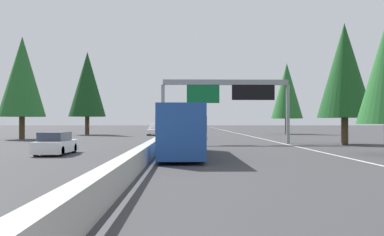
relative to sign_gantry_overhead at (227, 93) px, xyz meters
The scene contains 16 objects.
ground_plane 25.72m from the sign_gantry_overhead, 13.84° to the left, with size 320.00×320.00×0.00m, color #38383A.
median_barrier 45.18m from the sign_gantry_overhead, ahead, with size 180.00×0.56×0.90m, color #ADAAA3.
shoulder_stripe_right 35.29m from the sign_gantry_overhead, ahead, with size 160.00×0.16×0.01m, color silver.
shoulder_stripe_median 35.33m from the sign_gantry_overhead, ahead, with size 160.00×0.16×0.01m, color silver.
sign_gantry_overhead is the anchor object (origin of this frame).
bus_distant_a 14.73m from the sign_gantry_overhead, 162.32° to the left, with size 11.50×2.55×3.10m.
minivan_near_right 7.50m from the sign_gantry_overhead, 43.64° to the left, with size 5.00×1.95×1.69m.
box_truck_mid_left 16.95m from the sign_gantry_overhead, 15.43° to the left, with size 8.50×2.40×2.95m.
pickup_mid_center 79.28m from the sign_gantry_overhead, ahead, with size 5.60×2.00×1.86m.
sedan_near_center 77.28m from the sign_gantry_overhead, ahead, with size 4.40×1.80×1.47m.
oncoming_near 18.31m from the sign_gantry_overhead, 134.51° to the left, with size 4.40×1.80×1.47m.
oncoming_far 26.39m from the sign_gantry_overhead, 20.26° to the left, with size 5.60×2.00×1.86m.
conifer_right_near 11.30m from the sign_gantry_overhead, 97.40° to the right, with size 5.09×5.09×11.57m.
conifer_right_mid 32.26m from the sign_gantry_overhead, 24.79° to the right, with size 5.41×5.41×12.30m.
conifer_left_near 26.11m from the sign_gantry_overhead, 67.88° to the left, with size 5.54×5.54×12.59m.
conifer_left_mid 32.97m from the sign_gantry_overhead, 37.85° to the left, with size 5.97×5.97×13.57m.
Camera 1 is at (-3.06, -1.87, 2.17)m, focal length 36.85 mm.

